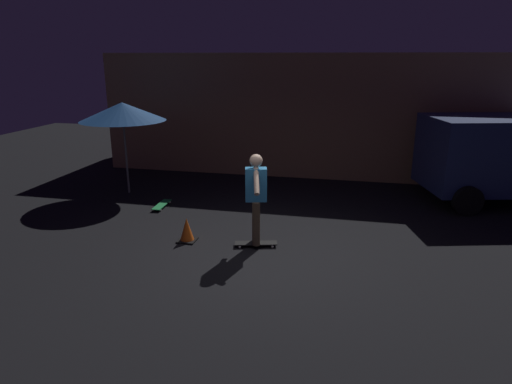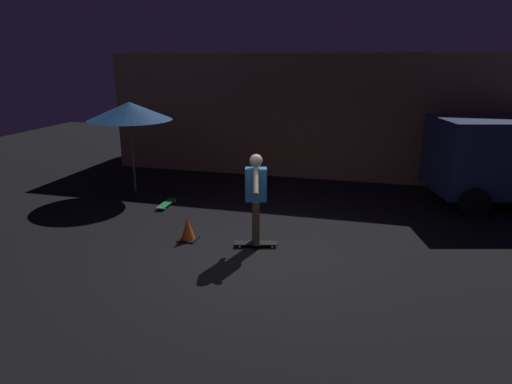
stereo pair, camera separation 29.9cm
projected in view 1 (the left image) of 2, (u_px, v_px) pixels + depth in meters
ground_plane at (260, 259)px, 7.90m from camera, size 28.00×28.00×0.00m
low_building at (303, 109)px, 14.70m from camera, size 11.44×4.29×3.47m
patio_umbrella at (122, 112)px, 11.14m from camera, size 2.10×2.10×2.30m
skateboard_ridden at (256, 243)px, 8.41m from camera, size 0.81×0.39×0.07m
skateboard_spare at (162, 205)px, 10.58m from camera, size 0.25×0.79×0.07m
skater at (256, 193)px, 8.12m from camera, size 0.42×0.97×1.67m
traffic_cone at (187, 231)px, 8.60m from camera, size 0.34×0.34×0.46m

